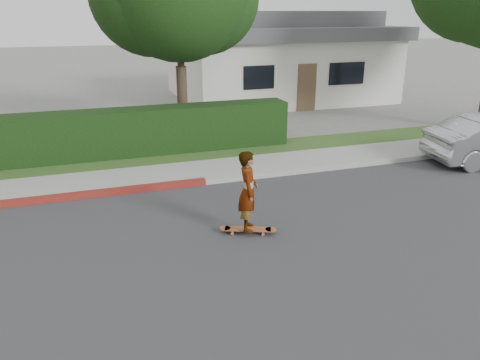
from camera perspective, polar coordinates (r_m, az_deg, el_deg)
The scene contains 9 objects.
ground at distance 8.50m, azimuth -3.83°, elevation -10.44°, with size 120.00×120.00×0.00m, color slate.
road at distance 8.50m, azimuth -3.83°, elevation -10.41°, with size 60.00×8.00×0.01m, color #2D2D30.
curb_far at distance 12.11m, azimuth -8.88°, elevation -0.70°, with size 60.00×0.20×0.15m, color #9E9E99.
sidewalk_far at distance 12.96m, azimuth -9.59°, elevation 0.56°, with size 60.00×1.60×0.12m, color gray.
planting_strip at distance 14.47m, azimuth -10.65°, elevation 2.51°, with size 60.00×1.60×0.10m, color #2D4C1E.
hedge at distance 14.79m, azimuth -22.76°, elevation 4.49°, with size 15.00×1.00×1.50m, color black.
house at distance 25.20m, azimuth 4.48°, elevation 14.85°, with size 10.60×8.60×4.30m.
skateboard at distance 9.57m, azimuth 0.96°, elevation -6.03°, with size 1.17×0.65×0.11m.
skateboarder at distance 9.24m, azimuth 0.99°, elevation -1.36°, with size 0.60×0.39×1.64m, color white.
Camera 1 is at (-1.81, -7.11, 4.29)m, focal length 35.00 mm.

